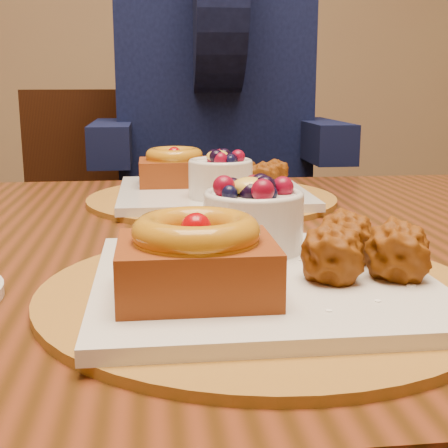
{
  "coord_description": "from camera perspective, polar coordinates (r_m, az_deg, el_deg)",
  "views": [
    {
      "loc": [
        -0.03,
        -0.72,
        0.93
      ],
      "look_at": [
        0.04,
        -0.17,
        0.81
      ],
      "focal_mm": 50.0,
      "sensor_mm": 36.0,
      "label": 1
    }
  ],
  "objects": [
    {
      "name": "place_setting_far",
      "position": [
        0.95,
        -1.26,
        3.52
      ],
      "size": [
        0.38,
        0.38,
        0.09
      ],
      "color": "brown",
      "rests_on": "dining_table"
    },
    {
      "name": "diner",
      "position": [
        1.49,
        -1.05,
        13.09
      ],
      "size": [
        0.54,
        0.51,
        0.88
      ],
      "rotation": [
        0.0,
        0.0,
        0.07
      ],
      "color": "black",
      "rests_on": "ground"
    },
    {
      "name": "place_setting_near",
      "position": [
        0.53,
        3.03,
        -3.56
      ],
      "size": [
        0.38,
        0.38,
        0.09
      ],
      "color": "brown",
      "rests_on": "dining_table"
    },
    {
      "name": "dining_table",
      "position": [
        0.77,
        0.51,
        -6.64
      ],
      "size": [
        1.6,
        0.9,
        0.76
      ],
      "color": "#351D09",
      "rests_on": "ground"
    },
    {
      "name": "chair_far",
      "position": [
        1.69,
        -9.89,
        -2.0
      ],
      "size": [
        0.52,
        0.52,
        0.92
      ],
      "rotation": [
        0.0,
        0.0,
        0.19
      ],
      "color": "black",
      "rests_on": "ground"
    }
  ]
}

